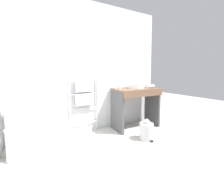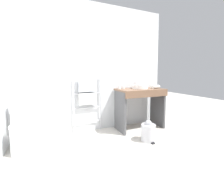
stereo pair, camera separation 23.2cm
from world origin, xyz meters
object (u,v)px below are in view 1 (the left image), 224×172
(cup_near_wall, at_px, (116,87))
(hair_dryer, at_px, (151,86))
(sink_basin, at_px, (136,86))
(cup_near_edge, at_px, (120,87))
(toilet, at_px, (22,133))
(towel_radiator, at_px, (85,95))
(trash_bin, at_px, (146,130))

(cup_near_wall, xyz_separation_m, hair_dryer, (0.74, -0.23, -0.00))
(sink_basin, relative_size, cup_near_edge, 4.31)
(toilet, relative_size, cup_near_wall, 8.91)
(cup_near_wall, distance_m, hair_dryer, 0.77)
(sink_basin, bearing_deg, towel_radiator, 169.10)
(toilet, distance_m, cup_near_edge, 1.83)
(toilet, relative_size, hair_dryer, 3.80)
(towel_radiator, xyz_separation_m, trash_bin, (0.84, -0.79, -0.58))
(cup_near_wall, height_order, trash_bin, cup_near_wall)
(cup_near_edge, bearing_deg, trash_bin, -79.69)
(toilet, height_order, sink_basin, sink_basin)
(sink_basin, relative_size, hair_dryer, 1.69)
(towel_radiator, distance_m, cup_near_edge, 0.73)
(toilet, height_order, trash_bin, toilet)
(sink_basin, height_order, cup_near_edge, sink_basin)
(hair_dryer, height_order, trash_bin, hair_dryer)
(hair_dryer, bearing_deg, towel_radiator, 167.47)
(toilet, bearing_deg, trash_bin, -14.15)
(towel_radiator, height_order, cup_near_edge, towel_radiator)
(trash_bin, bearing_deg, sink_basin, 70.19)
(cup_near_edge, distance_m, trash_bin, 1.00)
(sink_basin, bearing_deg, trash_bin, -109.81)
(cup_near_wall, relative_size, trash_bin, 0.23)
(towel_radiator, bearing_deg, toilet, -162.59)
(toilet, distance_m, sink_basin, 2.15)
(sink_basin, relative_size, cup_near_wall, 3.97)
(toilet, distance_m, towel_radiator, 1.15)
(toilet, relative_size, cup_near_edge, 9.68)
(toilet, bearing_deg, cup_near_edge, 7.14)
(cup_near_wall, bearing_deg, sink_basin, -17.02)
(sink_basin, distance_m, hair_dryer, 0.34)
(towel_radiator, height_order, trash_bin, towel_radiator)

